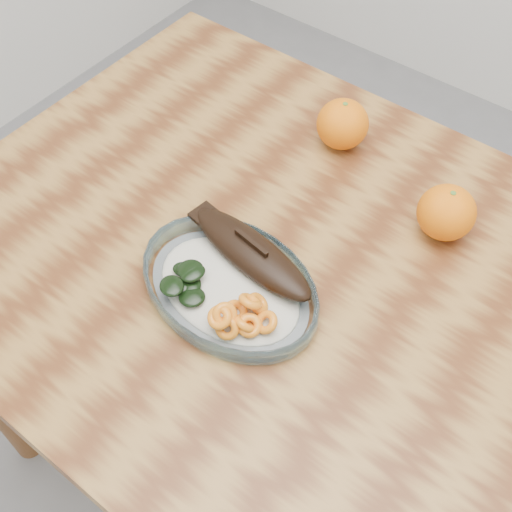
# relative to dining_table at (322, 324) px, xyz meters

# --- Properties ---
(ground) EXTENTS (3.00, 3.00, 0.00)m
(ground) POSITION_rel_dining_table_xyz_m (0.00, 0.00, -0.65)
(ground) COLOR slate
(ground) RESTS_ON ground
(dining_table) EXTENTS (1.20, 0.80, 0.75)m
(dining_table) POSITION_rel_dining_table_xyz_m (0.00, 0.00, 0.00)
(dining_table) COLOR #5A2F15
(dining_table) RESTS_ON ground
(plated_meal) EXTENTS (0.52, 0.52, 0.08)m
(plated_meal) POSITION_rel_dining_table_xyz_m (-0.10, -0.09, 0.12)
(plated_meal) COLOR white
(plated_meal) RESTS_ON dining_table
(orange_left) EXTENTS (0.08, 0.08, 0.08)m
(orange_left) POSITION_rel_dining_table_xyz_m (-0.14, 0.25, 0.14)
(orange_left) COLOR orange
(orange_left) RESTS_ON dining_table
(orange_right) EXTENTS (0.08, 0.08, 0.08)m
(orange_right) POSITION_rel_dining_table_xyz_m (0.08, 0.18, 0.14)
(orange_right) COLOR orange
(orange_right) RESTS_ON dining_table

